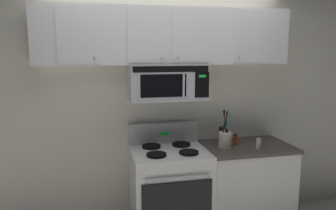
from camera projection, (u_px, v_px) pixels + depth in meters
name	position (u px, v px, depth m)	size (l,w,h in m)	color
back_wall	(162.00, 101.00, 3.54)	(5.20, 0.10, 2.70)	silver
stove_range	(169.00, 191.00, 3.33)	(0.76, 0.69, 1.12)	white
over_range_microwave	(167.00, 82.00, 3.26)	(0.76, 0.43, 0.35)	#B7BABF
upper_cabinets	(166.00, 36.00, 3.22)	(2.50, 0.36, 0.55)	silver
counter_segment	(245.00, 185.00, 3.53)	(0.93, 0.65, 0.90)	white
utensil_crock_cream	(225.00, 138.00, 3.35)	(0.13, 0.13, 0.39)	beige
salt_shaker	(258.00, 144.00, 3.30)	(0.05, 0.05, 0.11)	white
pepper_mill	(221.00, 134.00, 3.56)	(0.06, 0.06, 0.17)	black
spice_jar	(235.00, 140.00, 3.44)	(0.05, 0.05, 0.12)	#C64C19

